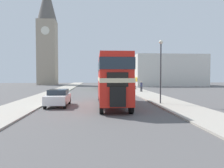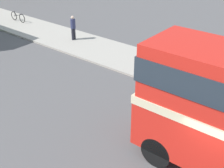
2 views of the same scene
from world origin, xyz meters
name	(u,v)px [view 1 (image 1 of 2)]	position (x,y,z in m)	size (l,w,h in m)	color
ground_plane	(100,103)	(0.00, 0.00, 0.00)	(120.00, 120.00, 0.00)	#565454
sidewalk_right	(166,102)	(6.75, 0.00, 0.06)	(3.50, 120.00, 0.12)	#A8A093
sidewalk_left	(30,103)	(-6.75, 0.00, 0.06)	(3.50, 120.00, 0.12)	#A8A093
double_decker_bus	(112,77)	(1.09, -1.98, 2.61)	(2.41, 10.53, 4.37)	red
bus_distant	(105,76)	(1.37, 22.61, 2.61)	(2.48, 10.46, 4.37)	#1E602D
car_parked_near	(58,98)	(-3.69, -2.03, 0.77)	(1.80, 3.96, 1.48)	white
pedestrian_walking	(141,86)	(6.92, 13.06, 1.07)	(0.34, 0.34, 1.67)	#282833
bicycle_on_pavement	(135,87)	(7.09, 19.54, 0.48)	(0.05, 1.76, 0.78)	black
street_lamp	(161,62)	(5.65, -1.65, 3.96)	(0.36, 0.36, 5.86)	#38383D
church_tower	(47,32)	(-14.54, 43.89, 15.30)	(5.47, 5.47, 29.90)	tan
shop_building_block	(167,71)	(18.54, 35.58, 4.00)	(18.07, 11.34, 8.00)	silver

